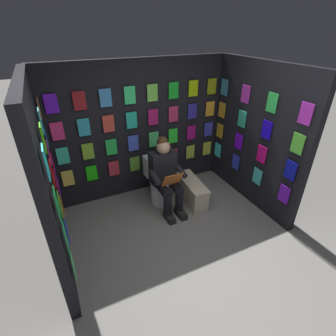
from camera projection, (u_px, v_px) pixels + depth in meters
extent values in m
plane|color=gray|center=(202.00, 267.00, 3.19)|extent=(30.00, 30.00, 0.00)
cube|color=black|center=(141.00, 130.00, 4.23)|extent=(3.01, 0.10, 2.22)
cube|color=#EFD44B|center=(68.00, 178.00, 3.97)|extent=(0.17, 0.01, 0.26)
cube|color=#1BDD0E|center=(92.00, 173.00, 4.10)|extent=(0.17, 0.01, 0.26)
cube|color=#C12E3E|center=(114.00, 168.00, 4.24)|extent=(0.17, 0.01, 0.26)
cube|color=#599830|center=(135.00, 164.00, 4.37)|extent=(0.17, 0.01, 0.26)
cube|color=#A91013|center=(154.00, 160.00, 4.51)|extent=(0.17, 0.01, 0.26)
cube|color=#A63437|center=(173.00, 156.00, 4.64)|extent=(0.17, 0.01, 0.26)
cube|color=#B0D53D|center=(190.00, 152.00, 4.78)|extent=(0.17, 0.01, 0.26)
cube|color=gold|center=(207.00, 148.00, 4.91)|extent=(0.17, 0.01, 0.26)
cube|color=#33D3A7|center=(63.00, 156.00, 3.77)|extent=(0.17, 0.01, 0.26)
cube|color=#7DB62C|center=(88.00, 151.00, 3.91)|extent=(0.17, 0.01, 0.26)
cube|color=green|center=(111.00, 147.00, 4.05)|extent=(0.17, 0.01, 0.26)
cube|color=blue|center=(133.00, 143.00, 4.18)|extent=(0.17, 0.01, 0.26)
cube|color=#44C568|center=(154.00, 139.00, 4.32)|extent=(0.17, 0.01, 0.26)
cube|color=#27ED2D|center=(173.00, 136.00, 4.45)|extent=(0.17, 0.01, 0.26)
cube|color=#A51479|center=(191.00, 133.00, 4.59)|extent=(0.17, 0.01, 0.26)
cube|color=#363EBD|center=(208.00, 129.00, 4.72)|extent=(0.17, 0.01, 0.26)
cube|color=#E72D6F|center=(57.00, 131.00, 3.58)|extent=(0.17, 0.01, 0.26)
cube|color=#29A0B9|center=(84.00, 127.00, 3.72)|extent=(0.17, 0.01, 0.26)
cube|color=#D44133|center=(109.00, 124.00, 3.86)|extent=(0.17, 0.01, 0.26)
cube|color=#21C2A0|center=(132.00, 120.00, 3.99)|extent=(0.17, 0.01, 0.26)
cube|color=#B31762|center=(153.00, 117.00, 4.13)|extent=(0.17, 0.01, 0.26)
cube|color=#C82E5C|center=(173.00, 114.00, 4.26)|extent=(0.17, 0.01, 0.26)
cube|color=#342DA6|center=(192.00, 111.00, 4.40)|extent=(0.17, 0.01, 0.26)
cube|color=gold|center=(210.00, 109.00, 4.53)|extent=(0.17, 0.01, 0.26)
cube|color=#5C12DA|center=(51.00, 104.00, 3.39)|extent=(0.17, 0.01, 0.26)
cube|color=maroon|center=(79.00, 101.00, 3.53)|extent=(0.17, 0.01, 0.26)
cube|color=#3A88CC|center=(106.00, 98.00, 3.67)|extent=(0.17, 0.01, 0.26)
cube|color=#32E879|center=(130.00, 95.00, 3.80)|extent=(0.17, 0.01, 0.26)
cube|color=#75DA48|center=(152.00, 93.00, 3.94)|extent=(0.17, 0.01, 0.26)
cube|color=green|center=(174.00, 91.00, 4.07)|extent=(0.17, 0.01, 0.26)
cube|color=#B4DD0B|center=(193.00, 88.00, 4.21)|extent=(0.17, 0.01, 0.26)
cube|color=#8F9C12|center=(212.00, 86.00, 4.34)|extent=(0.17, 0.01, 0.26)
cube|color=black|center=(256.00, 137.00, 3.98)|extent=(0.10, 1.96, 2.22)
cube|color=#3AE4EC|center=(218.00, 150.00, 4.85)|extent=(0.01, 0.17, 0.26)
cube|color=blue|center=(236.00, 162.00, 4.43)|extent=(0.01, 0.17, 0.26)
cube|color=#41C3C3|center=(257.00, 176.00, 4.01)|extent=(0.01, 0.17, 0.26)
cube|color=#5C14AC|center=(284.00, 194.00, 3.59)|extent=(0.01, 0.17, 0.26)
cube|color=gold|center=(220.00, 131.00, 4.66)|extent=(0.01, 0.17, 0.26)
cube|color=#650EDE|center=(239.00, 141.00, 4.24)|extent=(0.01, 0.17, 0.26)
cube|color=#BD0D6B|center=(262.00, 154.00, 3.82)|extent=(0.01, 0.17, 0.26)
cube|color=#0E159F|center=(290.00, 170.00, 3.40)|extent=(0.01, 0.17, 0.26)
cube|color=#BB8C25|center=(222.00, 110.00, 4.47)|extent=(0.01, 0.17, 0.26)
cube|color=#2EB28B|center=(242.00, 119.00, 4.05)|extent=(0.01, 0.17, 0.26)
cube|color=#1E0CDE|center=(267.00, 130.00, 3.63)|extent=(0.01, 0.17, 0.26)
cube|color=#58C33A|center=(298.00, 144.00, 3.21)|extent=(0.01, 0.17, 0.26)
cube|color=teal|center=(224.00, 87.00, 4.28)|extent=(0.01, 0.17, 0.26)
cube|color=#B12FAB|center=(246.00, 94.00, 3.86)|extent=(0.01, 0.17, 0.26)
cube|color=green|center=(272.00, 103.00, 3.44)|extent=(0.01, 0.17, 0.26)
cube|color=#BE2EC4|center=(306.00, 114.00, 3.02)|extent=(0.01, 0.17, 0.26)
cube|color=black|center=(47.00, 181.00, 2.86)|extent=(0.10, 1.96, 2.22)
cube|color=#47DF6A|center=(73.00, 266.00, 2.54)|extent=(0.01, 0.17, 0.26)
cube|color=blue|center=(67.00, 231.00, 2.95)|extent=(0.01, 0.17, 0.26)
cube|color=#C36221|center=(62.00, 205.00, 3.37)|extent=(0.01, 0.17, 0.26)
cube|color=#6F16B0|center=(59.00, 185.00, 3.79)|extent=(0.01, 0.17, 0.26)
cube|color=green|center=(66.00, 237.00, 2.35)|extent=(0.01, 0.17, 0.26)
cube|color=#5EC830|center=(60.00, 204.00, 2.76)|extent=(0.01, 0.17, 0.26)
cube|color=maroon|center=(56.00, 181.00, 3.18)|extent=(0.01, 0.17, 0.26)
cube|color=#DB116C|center=(53.00, 162.00, 3.60)|extent=(0.01, 0.17, 0.26)
cube|color=green|center=(57.00, 203.00, 2.15)|extent=(0.01, 0.17, 0.26)
cube|color=#A60D0E|center=(52.00, 174.00, 2.57)|extent=(0.01, 0.17, 0.26)
cube|color=#982562|center=(49.00, 153.00, 2.99)|extent=(0.01, 0.17, 0.26)
cube|color=#1A59A5|center=(46.00, 137.00, 3.41)|extent=(0.01, 0.17, 0.26)
cube|color=#29D5DC|center=(46.00, 162.00, 1.96)|extent=(0.01, 0.17, 0.26)
cube|color=#3FCF0D|center=(43.00, 138.00, 2.38)|extent=(0.01, 0.17, 0.26)
cube|color=#32CCCA|center=(41.00, 121.00, 2.80)|extent=(0.01, 0.17, 0.26)
cube|color=#AE623B|center=(39.00, 108.00, 3.22)|extent=(0.01, 0.17, 0.26)
cylinder|color=white|center=(162.00, 192.00, 4.27)|extent=(0.38, 0.38, 0.40)
cylinder|color=white|center=(162.00, 181.00, 4.16)|extent=(0.41, 0.41, 0.02)
cube|color=white|center=(156.00, 165.00, 4.28)|extent=(0.38, 0.18, 0.36)
cylinder|color=white|center=(158.00, 167.00, 4.21)|extent=(0.39, 0.07, 0.39)
cube|color=black|center=(163.00, 167.00, 4.00)|extent=(0.40, 0.22, 0.52)
sphere|color=tan|center=(163.00, 147.00, 3.81)|extent=(0.21, 0.21, 0.21)
sphere|color=#472D19|center=(162.00, 142.00, 3.80)|extent=(0.17, 0.17, 0.17)
cylinder|color=black|center=(174.00, 185.00, 4.01)|extent=(0.15, 0.40, 0.15)
cylinder|color=black|center=(162.00, 188.00, 3.93)|extent=(0.15, 0.40, 0.15)
cylinder|color=black|center=(179.00, 203.00, 3.98)|extent=(0.12, 0.12, 0.42)
cylinder|color=black|center=(168.00, 206.00, 3.90)|extent=(0.12, 0.12, 0.42)
cube|color=black|center=(181.00, 214.00, 4.01)|extent=(0.11, 0.26, 0.09)
cube|color=black|center=(169.00, 217.00, 3.94)|extent=(0.11, 0.26, 0.09)
cylinder|color=black|center=(181.00, 171.00, 3.96)|extent=(0.09, 0.31, 0.13)
cylinder|color=black|center=(154.00, 177.00, 3.79)|extent=(0.09, 0.31, 0.13)
cube|color=#CA6627|center=(173.00, 180.00, 3.76)|extent=(0.30, 0.13, 0.23)
cube|color=beige|center=(192.00, 191.00, 4.31)|extent=(0.31, 0.77, 0.35)
cube|color=beige|center=(192.00, 182.00, 4.22)|extent=(0.33, 0.80, 0.03)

